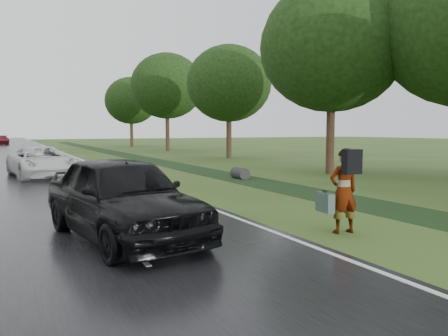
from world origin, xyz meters
TOP-DOWN VIEW (x-y plane):
  - edge_stripe_east at (6.75, 45.00)m, footprint 0.12×180.00m
  - drainage_ditch at (11.50, 18.71)m, footprint 2.20×120.00m
  - tree_east_b at (17.00, 10.00)m, footprint 7.60×7.60m
  - tree_east_c at (18.20, 24.00)m, footprint 7.00×7.00m
  - tree_east_d at (17.80, 38.00)m, footprint 8.00×8.00m
  - tree_east_f at (17.50, 52.00)m, footprint 7.20×7.20m
  - pedestrian at (8.17, -0.76)m, footprint 0.90×0.86m
  - white_pickup at (3.03, 14.80)m, footprint 3.17×5.64m
  - dark_sedan at (3.60, 0.92)m, footprint 2.88×5.47m
  - far_car_red at (1.24, 67.28)m, footprint 2.42×5.15m

SIDE VIEW (x-z plane):
  - drainage_ditch at x=11.50m, z-range -0.24..0.32m
  - edge_stripe_east at x=6.75m, z-range 0.04..0.05m
  - far_car_red at x=1.24m, z-range 0.04..1.49m
  - white_pickup at x=3.03m, z-range 0.04..1.53m
  - dark_sedan at x=3.60m, z-range 0.04..1.81m
  - pedestrian at x=8.17m, z-range 0.03..1.96m
  - tree_east_c at x=18.20m, z-range 1.49..10.78m
  - tree_east_f at x=17.50m, z-range 1.56..11.18m
  - tree_east_b at x=17.00m, z-range 1.63..11.74m
  - tree_east_d at x=17.80m, z-range 1.77..12.53m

